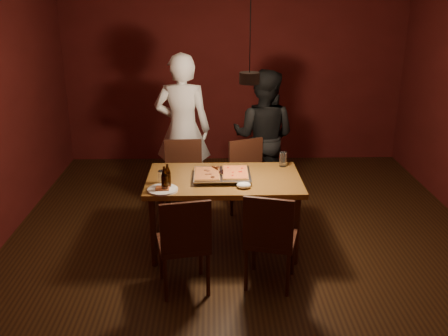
{
  "coord_description": "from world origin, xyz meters",
  "views": [
    {
      "loc": [
        -0.32,
        -4.39,
        2.48
      ],
      "look_at": [
        -0.22,
        0.17,
        0.85
      ],
      "focal_mm": 40.0,
      "sensor_mm": 36.0,
      "label": 1
    }
  ],
  "objects_px": {
    "chair_far_left": "(184,173)",
    "beer_bottle_b": "(168,176)",
    "plate_slice": "(163,189)",
    "chair_near_left": "(184,237)",
    "pizza_tray": "(222,176)",
    "dining_table": "(224,185)",
    "chair_near_right": "(270,233)",
    "diner_dark": "(263,137)",
    "beer_bottle_a": "(165,179)",
    "chair_far_right": "(250,172)",
    "pendant_lamp": "(249,77)",
    "diner_white": "(183,129)"
  },
  "relations": [
    {
      "from": "pendant_lamp",
      "to": "diner_white",
      "type": "bearing_deg",
      "value": 116.31
    },
    {
      "from": "chair_far_right",
      "to": "chair_near_right",
      "type": "distance_m",
      "value": 1.49
    },
    {
      "from": "pendant_lamp",
      "to": "diner_dark",
      "type": "bearing_deg",
      "value": 78.4
    },
    {
      "from": "dining_table",
      "to": "beer_bottle_a",
      "type": "bearing_deg",
      "value": -148.51
    },
    {
      "from": "pizza_tray",
      "to": "beer_bottle_a",
      "type": "bearing_deg",
      "value": -152.73
    },
    {
      "from": "chair_far_left",
      "to": "plate_slice",
      "type": "relative_size",
      "value": 1.73
    },
    {
      "from": "chair_near_left",
      "to": "pizza_tray",
      "type": "relative_size",
      "value": 0.9
    },
    {
      "from": "chair_near_left",
      "to": "pizza_tray",
      "type": "distance_m",
      "value": 0.91
    },
    {
      "from": "beer_bottle_a",
      "to": "chair_far_right",
      "type": "bearing_deg",
      "value": 51.13
    },
    {
      "from": "chair_far_right",
      "to": "chair_near_left",
      "type": "relative_size",
      "value": 1.12
    },
    {
      "from": "chair_far_left",
      "to": "diner_dark",
      "type": "relative_size",
      "value": 0.3
    },
    {
      "from": "chair_near_right",
      "to": "beer_bottle_b",
      "type": "distance_m",
      "value": 1.08
    },
    {
      "from": "pizza_tray",
      "to": "plate_slice",
      "type": "height_order",
      "value": "pizza_tray"
    },
    {
      "from": "pizza_tray",
      "to": "beer_bottle_b",
      "type": "relative_size",
      "value": 2.4
    },
    {
      "from": "beer_bottle_b",
      "to": "chair_near_right",
      "type": "bearing_deg",
      "value": -29.72
    },
    {
      "from": "dining_table",
      "to": "beer_bottle_a",
      "type": "height_order",
      "value": "beer_bottle_a"
    },
    {
      "from": "dining_table",
      "to": "chair_near_right",
      "type": "bearing_deg",
      "value": -64.09
    },
    {
      "from": "chair_near_left",
      "to": "diner_dark",
      "type": "relative_size",
      "value": 0.31
    },
    {
      "from": "plate_slice",
      "to": "pendant_lamp",
      "type": "bearing_deg",
      "value": 10.69
    },
    {
      "from": "beer_bottle_b",
      "to": "plate_slice",
      "type": "distance_m",
      "value": 0.13
    },
    {
      "from": "beer_bottle_a",
      "to": "plate_slice",
      "type": "distance_m",
      "value": 0.11
    },
    {
      "from": "pizza_tray",
      "to": "beer_bottle_b",
      "type": "xyz_separation_m",
      "value": [
        -0.51,
        -0.23,
        0.09
      ]
    },
    {
      "from": "chair_far_right",
      "to": "pendant_lamp",
      "type": "height_order",
      "value": "pendant_lamp"
    },
    {
      "from": "chair_far_left",
      "to": "pendant_lamp",
      "type": "xyz_separation_m",
      "value": [
        0.66,
        -0.9,
        1.22
      ]
    },
    {
      "from": "chair_near_left",
      "to": "diner_dark",
      "type": "xyz_separation_m",
      "value": [
        0.86,
        2.05,
        0.27
      ]
    },
    {
      "from": "chair_near_right",
      "to": "chair_far_left",
      "type": "bearing_deg",
      "value": 133.92
    },
    {
      "from": "beer_bottle_a",
      "to": "pendant_lamp",
      "type": "relative_size",
      "value": 0.21
    },
    {
      "from": "chair_near_right",
      "to": "plate_slice",
      "type": "distance_m",
      "value": 1.07
    },
    {
      "from": "dining_table",
      "to": "pendant_lamp",
      "type": "bearing_deg",
      "value": -37.47
    },
    {
      "from": "pendant_lamp",
      "to": "chair_far_left",
      "type": "bearing_deg",
      "value": 126.29
    },
    {
      "from": "chair_near_right",
      "to": "diner_white",
      "type": "height_order",
      "value": "diner_white"
    },
    {
      "from": "pendant_lamp",
      "to": "chair_near_left",
      "type": "bearing_deg",
      "value": -130.91
    },
    {
      "from": "chair_near_left",
      "to": "beer_bottle_b",
      "type": "relative_size",
      "value": 2.16
    },
    {
      "from": "pizza_tray",
      "to": "beer_bottle_b",
      "type": "height_order",
      "value": "beer_bottle_b"
    },
    {
      "from": "chair_near_right",
      "to": "chair_near_left",
      "type": "bearing_deg",
      "value": -159.64
    },
    {
      "from": "chair_near_left",
      "to": "beer_bottle_a",
      "type": "xyz_separation_m",
      "value": [
        -0.2,
        0.49,
        0.33
      ]
    },
    {
      "from": "chair_near_left",
      "to": "dining_table",
      "type": "bearing_deg",
      "value": 55.55
    },
    {
      "from": "chair_near_right",
      "to": "diner_dark",
      "type": "distance_m",
      "value": 2.01
    },
    {
      "from": "plate_slice",
      "to": "pendant_lamp",
      "type": "xyz_separation_m",
      "value": [
        0.79,
        0.15,
        1.0
      ]
    },
    {
      "from": "chair_near_right",
      "to": "dining_table",
      "type": "bearing_deg",
      "value": 131.34
    },
    {
      "from": "chair_far_left",
      "to": "diner_white",
      "type": "relative_size",
      "value": 0.27
    },
    {
      "from": "dining_table",
      "to": "chair_far_left",
      "type": "distance_m",
      "value": 0.86
    },
    {
      "from": "chair_far_left",
      "to": "beer_bottle_b",
      "type": "relative_size",
      "value": 2.12
    },
    {
      "from": "chair_near_left",
      "to": "diner_dark",
      "type": "distance_m",
      "value": 2.23
    },
    {
      "from": "diner_white",
      "to": "pendant_lamp",
      "type": "relative_size",
      "value": 1.65
    },
    {
      "from": "dining_table",
      "to": "chair_far_left",
      "type": "bearing_deg",
      "value": 121.06
    },
    {
      "from": "dining_table",
      "to": "chair_far_right",
      "type": "bearing_deg",
      "value": 66.95
    },
    {
      "from": "chair_near_right",
      "to": "beer_bottle_b",
      "type": "height_order",
      "value": "beer_bottle_b"
    },
    {
      "from": "chair_near_right",
      "to": "diner_dark",
      "type": "xyz_separation_m",
      "value": [
        0.13,
        1.98,
        0.27
      ]
    },
    {
      "from": "chair_far_left",
      "to": "chair_near_right",
      "type": "relative_size",
      "value": 0.94
    }
  ]
}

